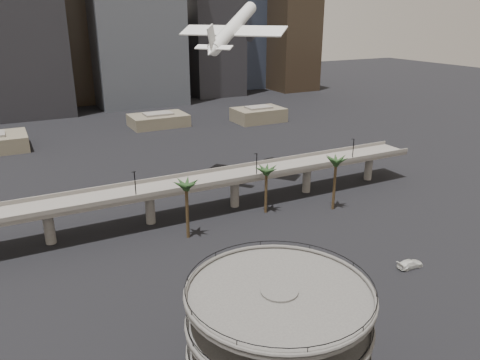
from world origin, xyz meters
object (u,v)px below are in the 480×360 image
airborne_jet (233,28)px  car_c (410,264)px  car_b (327,280)px  car_a (230,307)px  overpass (194,186)px  parking_ramp (278,336)px

airborne_jet → car_c: (8.01, -59.72, -41.89)m
car_b → car_c: car_b is taller
car_a → car_c: car_c is taller
car_a → car_b: bearing=-93.8°
overpass → car_b: (9.34, -40.20, -6.54)m
overpass → car_b: size_ratio=26.76×
parking_ramp → car_b: parking_ramp is taller
overpass → car_b: overpass is taller
parking_ramp → car_c: 44.36m
parking_ramp → airborne_jet: 88.80m
airborne_jet → car_a: 75.81m
airborne_jet → car_b: size_ratio=5.44×
overpass → car_c: (27.28, -42.77, -6.56)m
car_a → car_b: (19.00, -1.05, 0.13)m
overpass → airborne_jet: bearing=41.3°
overpass → airborne_jet: size_ratio=4.91×
overpass → airborne_jet: 43.66m
overpass → car_a: size_ratio=33.06×
car_a → car_c: 37.11m
parking_ramp → airborne_jet: (32.27, 75.94, 32.84)m
airborne_jet → car_a: (-28.92, -56.09, -42.00)m
car_c → overpass: bearing=35.1°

